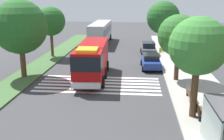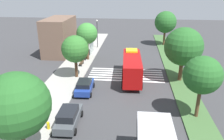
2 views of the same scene
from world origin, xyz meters
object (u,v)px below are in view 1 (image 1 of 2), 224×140
Objects in this scene: fire_truck at (92,59)px; parked_car_west at (148,48)px; bench_near_shelter at (199,110)px; fire_hydrant at (160,50)px; bench_west_of_shelter at (190,93)px; median_tree_far_west at (51,21)px; bus_stop_shelter at (218,119)px; sidewalk_tree_far_west at (163,18)px; sidewalk_tree_west at (179,36)px; median_tree_west at (20,27)px; sidewalk_tree_center at (198,47)px; transit_bus at (100,31)px; parked_car_mid at (151,61)px.

fire_truck reaches higher than parked_car_west.
fire_hydrant is at bearing -177.53° from bench_near_shelter.
median_tree_far_west is (-14.07, -15.26, 4.11)m from bench_west_of_shelter.
bus_stop_shelter reaches higher than parked_car_west.
bench_near_shelter is at bearing 41.50° from median_tree_far_west.
sidewalk_tree_far_west is 1.09× the size of median_tree_far_west.
bench_near_shelter is at bearing 5.81° from parked_car_west.
bus_stop_shelter is 5.00× the size of fire_hydrant.
sidewalk_tree_far_west reaches higher than bus_stop_shelter.
fire_hydrant is (-24.87, -0.89, -1.40)m from bus_stop_shelter.
parked_car_west reaches higher than fire_hydrant.
fire_truck is 8.36m from sidewalk_tree_west.
fire_truck is 5.82× the size of bench_near_shelter.
median_tree_far_west is at bearing -75.83° from fire_hydrant.
median_tree_west is at bearing -48.28° from parked_car_west.
parked_car_west is at bearing -173.67° from sidewalk_tree_center.
bus_stop_shelter is 24.93m from fire_hydrant.
sidewalk_tree_far_west is (-24.46, -0.40, 4.13)m from bench_near_shelter.
transit_bus is at bearing -128.45° from fire_hydrant.
median_tree_west is (20.44, -4.90, 2.93)m from transit_bus.
parked_car_mid is 14.17m from median_tree_west.
transit_bus is at bearing -156.24° from parked_car_mid.
bench_near_shelter is (12.77, 2.60, -0.24)m from parked_car_mid.
bus_stop_shelter is at bearing 32.80° from fire_truck.
bench_near_shelter reaches higher than fire_hydrant.
bus_stop_shelter is at bearing 1.82° from sidewalk_tree_west.
transit_bus is 27.30m from bench_west_of_shelter.
median_tree_west reaches higher than sidewalk_tree_far_west.
fire_hydrant is at bearing -177.09° from bench_west_of_shelter.
transit_bus is 34.00m from bus_stop_shelter.
parked_car_west is at bearing -60.25° from fire_hydrant.
parked_car_west is at bearing 177.34° from parked_car_mid.
bench_near_shelter is at bearing 0.94° from sidewalk_tree_far_west.
bench_near_shelter is 2.29× the size of fire_hydrant.
transit_bus is 30.26m from bench_near_shelter.
bus_stop_shelter is 12.48m from sidewalk_tree_west.
sidewalk_tree_west reaches higher than bench_west_of_shelter.
sidewalk_tree_center reaches higher than transit_bus.
bench_west_of_shelter is 0.23× the size of sidewalk_tree_far_west.
transit_bus is 21.22m from median_tree_west.
bench_near_shelter is at bearing 2.78° from sidewalk_tree_west.
sidewalk_tree_center is at bearing 40.83° from median_tree_far_west.
fire_truck is 11.66m from bench_near_shelter.
parked_car_mid is at bearing -153.68° from transit_bus.
sidewalk_tree_far_west is (-16.51, 8.02, 2.73)m from fire_truck.
fire_truck is 0.78× the size of transit_bus.
sidewalk_tree_west is (20.15, 9.96, 2.24)m from transit_bus.
transit_bus is 7.46× the size of bench_near_shelter.
sidewalk_tree_center is (28.34, 9.96, 2.74)m from transit_bus.
bus_stop_shelter is 19.62m from median_tree_west.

